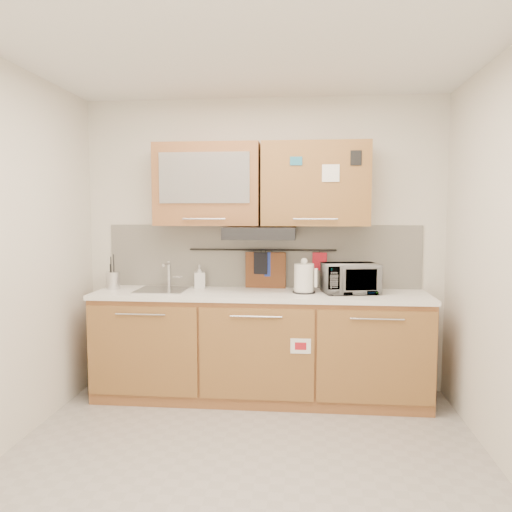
# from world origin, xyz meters

# --- Properties ---
(floor) EXTENTS (3.20, 3.20, 0.00)m
(floor) POSITION_xyz_m (0.00, 0.00, 0.00)
(floor) COLOR #9E9993
(floor) RESTS_ON ground
(ceiling) EXTENTS (3.20, 3.20, 0.00)m
(ceiling) POSITION_xyz_m (0.00, 0.00, 2.60)
(ceiling) COLOR white
(ceiling) RESTS_ON wall_back
(wall_back) EXTENTS (3.20, 0.00, 3.20)m
(wall_back) POSITION_xyz_m (0.00, 1.50, 1.30)
(wall_back) COLOR silver
(wall_back) RESTS_ON ground
(base_cabinet) EXTENTS (2.80, 0.64, 0.88)m
(base_cabinet) POSITION_xyz_m (0.00, 1.19, 0.41)
(base_cabinet) COLOR #A06738
(base_cabinet) RESTS_ON floor
(countertop) EXTENTS (2.82, 0.62, 0.04)m
(countertop) POSITION_xyz_m (0.00, 1.19, 0.90)
(countertop) COLOR white
(countertop) RESTS_ON base_cabinet
(backsplash) EXTENTS (2.80, 0.02, 0.56)m
(backsplash) POSITION_xyz_m (0.00, 1.49, 1.20)
(backsplash) COLOR silver
(backsplash) RESTS_ON countertop
(upper_cabinets) EXTENTS (1.82, 0.37, 0.70)m
(upper_cabinets) POSITION_xyz_m (-0.00, 1.32, 1.83)
(upper_cabinets) COLOR #A06738
(upper_cabinets) RESTS_ON wall_back
(range_hood) EXTENTS (0.60, 0.46, 0.10)m
(range_hood) POSITION_xyz_m (0.00, 1.25, 1.42)
(range_hood) COLOR black
(range_hood) RESTS_ON upper_cabinets
(sink) EXTENTS (0.42, 0.40, 0.26)m
(sink) POSITION_xyz_m (-0.85, 1.21, 0.92)
(sink) COLOR silver
(sink) RESTS_ON countertop
(utensil_rail) EXTENTS (1.30, 0.02, 0.02)m
(utensil_rail) POSITION_xyz_m (0.00, 1.45, 1.26)
(utensil_rail) COLOR black
(utensil_rail) RESTS_ON backsplash
(utensil_crock) EXTENTS (0.16, 0.16, 0.31)m
(utensil_crock) POSITION_xyz_m (-1.30, 1.24, 1.00)
(utensil_crock) COLOR silver
(utensil_crock) RESTS_ON countertop
(kettle) EXTENTS (0.22, 0.21, 0.29)m
(kettle) POSITION_xyz_m (0.37, 1.20, 1.04)
(kettle) COLOR silver
(kettle) RESTS_ON countertop
(toaster) EXTENTS (0.30, 0.20, 0.21)m
(toaster) POSITION_xyz_m (0.84, 1.22, 1.03)
(toaster) COLOR black
(toaster) RESTS_ON countertop
(microwave) EXTENTS (0.50, 0.39, 0.25)m
(microwave) POSITION_xyz_m (0.76, 1.22, 1.04)
(microwave) COLOR #999999
(microwave) RESTS_ON countertop
(soap_bottle) EXTENTS (0.11, 0.12, 0.21)m
(soap_bottle) POSITION_xyz_m (-0.55, 1.37, 1.02)
(soap_bottle) COLOR #999999
(soap_bottle) RESTS_ON countertop
(cutting_board) EXTENTS (0.36, 0.06, 0.45)m
(cutting_board) POSITION_xyz_m (0.03, 1.44, 1.02)
(cutting_board) COLOR brown
(cutting_board) RESTS_ON utensil_rail
(oven_mitt) EXTENTS (0.13, 0.04, 0.21)m
(oven_mitt) POSITION_xyz_m (0.09, 1.44, 1.13)
(oven_mitt) COLOR #213498
(oven_mitt) RESTS_ON utensil_rail
(dark_pouch) EXTENTS (0.13, 0.06, 0.20)m
(dark_pouch) POSITION_xyz_m (-0.01, 1.44, 1.14)
(dark_pouch) COLOR black
(dark_pouch) RESTS_ON utensil_rail
(pot_holder) EXTENTS (0.13, 0.04, 0.15)m
(pot_holder) POSITION_xyz_m (0.51, 1.44, 1.16)
(pot_holder) COLOR #B41825
(pot_holder) RESTS_ON utensil_rail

